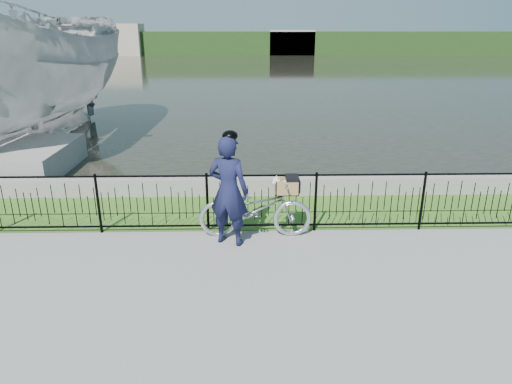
{
  "coord_description": "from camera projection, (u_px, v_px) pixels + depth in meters",
  "views": [
    {
      "loc": [
        -0.28,
        -6.25,
        3.63
      ],
      "look_at": [
        -0.12,
        1.0,
        1.0
      ],
      "focal_mm": 32.0,
      "sensor_mm": 36.0,
      "label": 1
    }
  ],
  "objects": [
    {
      "name": "ground",
      "position": [
        265.0,
        274.0,
        7.12
      ],
      "size": [
        120.0,
        120.0,
        0.0
      ],
      "primitive_type": "plane",
      "color": "gray",
      "rests_on": "ground"
    },
    {
      "name": "grass_strip",
      "position": [
        260.0,
        211.0,
        9.56
      ],
      "size": [
        60.0,
        2.0,
        0.01
      ],
      "primitive_type": "cube",
      "color": "#3D6820",
      "rests_on": "ground"
    },
    {
      "name": "water",
      "position": [
        249.0,
        73.0,
        38.12
      ],
      "size": [
        120.0,
        120.0,
        0.0
      ],
      "primitive_type": "plane",
      "color": "black",
      "rests_on": "ground"
    },
    {
      "name": "quay_wall",
      "position": [
        259.0,
        186.0,
        10.43
      ],
      "size": [
        60.0,
        0.3,
        0.4
      ],
      "primitive_type": "cube",
      "color": "gray",
      "rests_on": "ground"
    },
    {
      "name": "fence",
      "position": [
        262.0,
        202.0,
        8.42
      ],
      "size": [
        14.0,
        0.06,
        1.15
      ],
      "primitive_type": null,
      "color": "black",
      "rests_on": "ground"
    },
    {
      "name": "far_treeline",
      "position": [
        247.0,
        43.0,
        62.98
      ],
      "size": [
        120.0,
        6.0,
        3.0
      ],
      "primitive_type": "cube",
      "color": "#213D17",
      "rests_on": "ground"
    },
    {
      "name": "far_building_left",
      "position": [
        112.0,
        40.0,
        60.54
      ],
      "size": [
        8.0,
        4.0,
        4.0
      ],
      "primitive_type": "cube",
      "color": "#A69985",
      "rests_on": "ground"
    },
    {
      "name": "far_building_right",
      "position": [
        291.0,
        43.0,
        61.66
      ],
      "size": [
        6.0,
        3.0,
        3.2
      ],
      "primitive_type": "cube",
      "color": "#A69985",
      "rests_on": "ground"
    },
    {
      "name": "bicycle_rig",
      "position": [
        256.0,
        208.0,
        8.24
      ],
      "size": [
        2.03,
        0.71,
        1.17
      ],
      "color": "silver",
      "rests_on": "ground"
    },
    {
      "name": "cyclist",
      "position": [
        229.0,
        190.0,
        7.82
      ],
      "size": [
        0.84,
        0.7,
        2.03
      ],
      "color": "#131535",
      "rests_on": "ground"
    },
    {
      "name": "boat_near",
      "position": [
        25.0,
        73.0,
        13.7
      ],
      "size": [
        5.03,
        11.84,
        6.28
      ],
      "color": "#B8B8B8",
      "rests_on": "water"
    }
  ]
}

